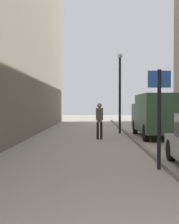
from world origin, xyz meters
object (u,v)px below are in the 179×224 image
(delivery_van, at_px, (158,114))
(lamp_post, at_px, (120,88))
(pedestrian_main_foreground, at_px, (99,118))
(street_sign_post, at_px, (159,110))

(delivery_van, height_order, lamp_post, lamp_post)
(pedestrian_main_foreground, height_order, delivery_van, delivery_van)
(delivery_van, distance_m, street_sign_post, 8.37)
(pedestrian_main_foreground, relative_size, lamp_post, 0.37)
(delivery_van, height_order, street_sign_post, street_sign_post)
(delivery_van, bearing_deg, lamp_post, 127.10)
(delivery_van, xyz_separation_m, street_sign_post, (-1.64, -8.20, 0.34))
(pedestrian_main_foreground, xyz_separation_m, delivery_van, (3.05, 0.96, 0.18))
(street_sign_post, bearing_deg, delivery_van, -103.66)
(pedestrian_main_foreground, bearing_deg, lamp_post, -112.76)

